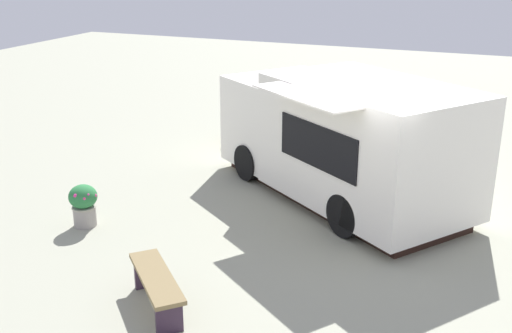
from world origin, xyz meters
name	(u,v)px	position (x,y,z in m)	size (l,w,h in m)	color
ground_plane	(349,229)	(0.00, 0.00, 0.00)	(40.00, 40.00, 0.00)	#9A9B86
food_truck	(342,140)	(-1.37, -0.53, 1.14)	(4.99, 5.65, 2.35)	white
planter_flowering_near	(84,203)	(1.58, -4.29, 0.41)	(0.49, 0.49, 0.75)	#9D968F
planter_flowering_far	(237,129)	(-3.80, -3.79, 0.35)	(0.55, 0.55, 0.73)	#BE7853
plaza_bench	(157,284)	(3.38, -1.77, 0.37)	(1.35, 1.35, 0.50)	olive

